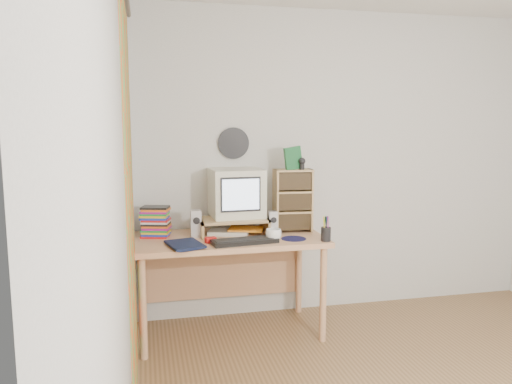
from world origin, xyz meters
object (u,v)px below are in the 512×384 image
keyboard (245,241)px  dvd_stack (155,219)px  mug (274,235)px  desk (228,252)px  crt_monitor (237,193)px  diary (170,244)px  cd_rack (293,200)px

keyboard → dvd_stack: bearing=143.3°
dvd_stack → mug: (0.82, -0.32, -0.09)m
keyboard → dvd_stack: 0.70m
desk → keyboard: (0.07, -0.29, 0.15)m
desk → mug: bearing=-43.3°
desk → mug: (0.29, -0.27, 0.18)m
crt_monitor → keyboard: crt_monitor is taller
diary → dvd_stack: bearing=89.1°
keyboard → crt_monitor: bearing=80.1°
cd_rack → diary: size_ratio=1.84×
dvd_stack → cd_rack: (1.05, -0.03, 0.10)m
keyboard → diary: size_ratio=1.76×
keyboard → mug: mug is taller
dvd_stack → mug: dvd_stack is taller
crt_monitor → cd_rack: crt_monitor is taller
desk → dvd_stack: 0.60m
crt_monitor → keyboard: size_ratio=0.84×
crt_monitor → cd_rack: bearing=-10.9°
cd_rack → diary: 1.05m
keyboard → diary: bearing=174.8°
desk → dvd_stack: bearing=174.3°
dvd_stack → diary: (0.08, -0.36, -0.11)m
mug → keyboard: bearing=-175.8°
diary → cd_rack: bearing=5.1°
mug → diary: mug is taller
cd_rack → keyboard: bearing=-141.6°
desk → keyboard: size_ratio=3.01×
crt_monitor → keyboard: 0.47m
desk → crt_monitor: bearing=44.1°
dvd_stack → desk: bearing=9.7°
cd_rack → mug: cd_rack is taller
desk → dvd_stack: size_ratio=5.07×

